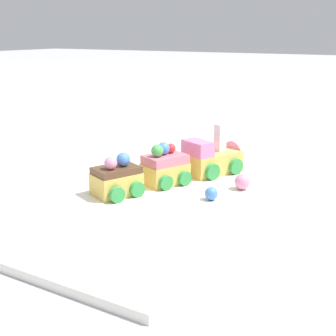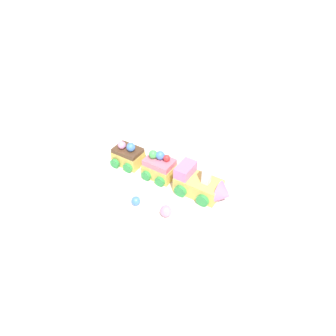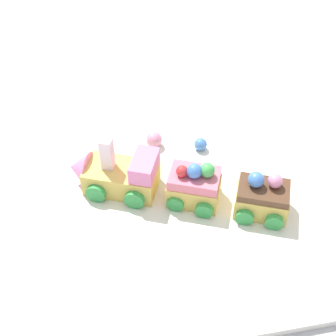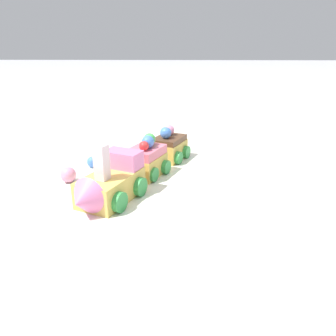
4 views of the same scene
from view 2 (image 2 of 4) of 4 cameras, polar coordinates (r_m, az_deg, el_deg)
ground_plane at (r=0.82m, az=1.25°, el=-1.60°), size 10.00×10.00×0.00m
display_board at (r=0.81m, az=1.26°, el=-1.28°), size 0.75×0.40×0.01m
cake_train_locomotive at (r=0.74m, az=5.95°, el=-2.99°), size 0.14×0.11×0.09m
cake_car_strawberry at (r=0.78m, az=-1.50°, el=0.14°), size 0.09×0.09×0.07m
cake_car_chocolate at (r=0.83m, az=-6.95°, el=2.17°), size 0.09×0.09×0.07m
gumball_blue at (r=0.73m, az=-5.62°, el=-5.71°), size 0.02×0.02×0.02m
gumball_pink at (r=0.70m, az=-0.18°, el=-7.52°), size 0.03×0.03×0.03m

